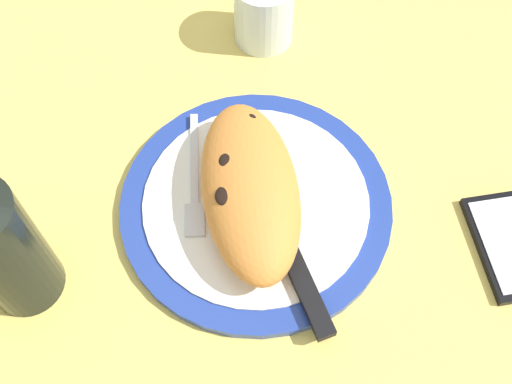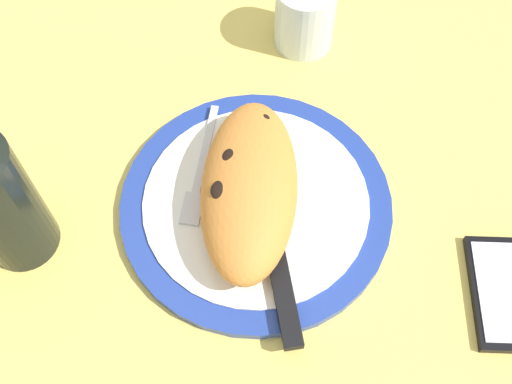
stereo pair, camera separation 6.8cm
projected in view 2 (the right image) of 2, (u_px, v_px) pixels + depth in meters
The scene contains 7 objects.
ground_plane at pixel (256, 213), 72.94cm from camera, with size 150.00×150.00×3.00cm, color #EACC60.
plate at pixel (256, 204), 71.00cm from camera, with size 30.81×30.81×1.56cm.
calzone at pixel (249, 188), 67.15cm from camera, with size 24.61×16.65×6.78cm.
fork at pixel (200, 174), 71.79cm from camera, with size 16.34×4.93×0.40cm.
knife at pixel (279, 273), 65.45cm from camera, with size 21.17×13.22×1.20cm.
smartphone at pixel (503, 293), 65.94cm from camera, with size 14.12×10.34×1.16cm.
water_glass at pixel (305, 19), 80.90cm from camera, with size 7.82×7.82×9.00cm.
Camera 2 is at (31.78, 11.88, 63.12)cm, focal length 43.88 mm.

